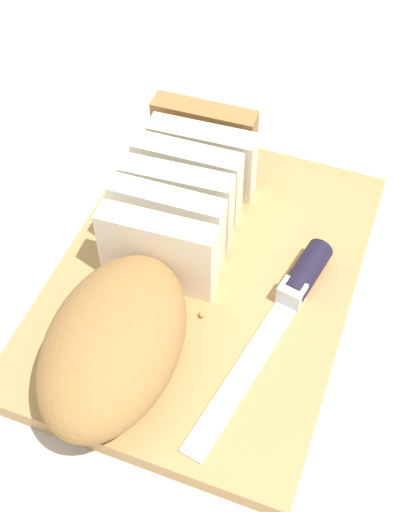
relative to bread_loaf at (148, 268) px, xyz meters
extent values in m
plane|color=beige|center=(0.04, -0.04, -0.06)|extent=(3.00, 3.00, 0.00)
cube|color=tan|center=(0.04, -0.04, -0.05)|extent=(0.39, 0.29, 0.02)
ellipsoid|color=#A8753D|center=(-0.08, -0.01, 0.00)|extent=(0.19, 0.12, 0.08)
cube|color=#F2E8CC|center=(0.02, 0.00, 0.00)|extent=(0.03, 0.11, 0.08)
cube|color=#F2E8CC|center=(0.05, 0.00, 0.00)|extent=(0.03, 0.11, 0.08)
cube|color=#F2E8CC|center=(0.09, 0.01, 0.00)|extent=(0.03, 0.11, 0.08)
cube|color=#F2E8CC|center=(0.12, 0.01, 0.00)|extent=(0.03, 0.11, 0.08)
cube|color=#F2E8CC|center=(0.15, 0.00, 0.00)|extent=(0.04, 0.11, 0.08)
cube|color=#A8753D|center=(0.18, 0.02, 0.00)|extent=(0.03, 0.11, 0.08)
cube|color=silver|center=(-0.05, -0.11, -0.04)|extent=(0.18, 0.05, 0.00)
cylinder|color=black|center=(0.07, -0.13, -0.03)|extent=(0.07, 0.04, 0.03)
cube|color=silver|center=(0.04, -0.13, -0.03)|extent=(0.02, 0.03, 0.02)
sphere|color=tan|center=(0.00, 0.01, -0.04)|extent=(0.00, 0.00, 0.00)
sphere|color=tan|center=(0.05, 0.01, -0.04)|extent=(0.01, 0.01, 0.01)
sphere|color=tan|center=(-0.01, -0.05, -0.04)|extent=(0.01, 0.01, 0.01)
sphere|color=tan|center=(0.05, -0.01, -0.04)|extent=(0.01, 0.01, 0.01)
camera|label=1|loc=(-0.33, -0.18, 0.49)|focal=47.35mm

